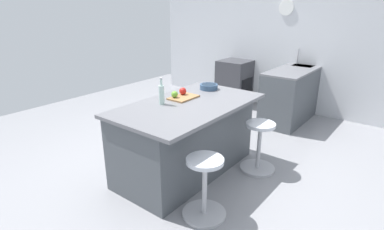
# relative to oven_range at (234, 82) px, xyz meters

# --- Properties ---
(ground_plane) EXTENTS (7.64, 7.64, 0.00)m
(ground_plane) POSITION_rel_oven_range_xyz_m (2.59, 0.84, -0.45)
(ground_plane) COLOR gray
(interior_partition_left) EXTENTS (0.15, 5.76, 2.74)m
(interior_partition_left) POSITION_rel_oven_range_xyz_m (-0.35, 0.84, 0.92)
(interior_partition_left) COLOR silver
(interior_partition_left) RESTS_ON ground_plane
(sink_cabinet) EXTENTS (1.97, 0.60, 1.20)m
(sink_cabinet) POSITION_rel_oven_range_xyz_m (-0.00, 1.33, 0.02)
(sink_cabinet) COLOR #4C5156
(sink_cabinet) RESTS_ON ground_plane
(oven_range) EXTENTS (0.60, 0.61, 0.89)m
(oven_range) POSITION_rel_oven_range_xyz_m (0.00, 0.00, 0.00)
(oven_range) COLOR #38383D
(oven_range) RESTS_ON ground_plane
(kitchen_island) EXTENTS (1.84, 1.06, 0.90)m
(kitchen_island) POSITION_rel_oven_range_xyz_m (2.85, 1.01, 0.01)
(kitchen_island) COLOR #4C5156
(kitchen_island) RESTS_ON ground_plane
(stool_by_window) EXTENTS (0.44, 0.44, 0.63)m
(stool_by_window) POSITION_rel_oven_range_xyz_m (2.27, 1.71, -0.15)
(stool_by_window) COLOR #B7B7BC
(stool_by_window) RESTS_ON ground_plane
(stool_middle) EXTENTS (0.44, 0.44, 0.63)m
(stool_middle) POSITION_rel_oven_range_xyz_m (3.42, 1.71, -0.15)
(stool_middle) COLOR #B7B7BC
(stool_middle) RESTS_ON ground_plane
(cutting_board) EXTENTS (0.36, 0.24, 0.02)m
(cutting_board) POSITION_rel_oven_range_xyz_m (2.73, 0.88, 0.46)
(cutting_board) COLOR olive
(cutting_board) RESTS_ON kitchen_island
(apple_red) EXTENTS (0.09, 0.09, 0.09)m
(apple_red) POSITION_rel_oven_range_xyz_m (2.66, 0.81, 0.52)
(apple_red) COLOR red
(apple_red) RESTS_ON cutting_board
(apple_green) EXTENTS (0.08, 0.08, 0.08)m
(apple_green) POSITION_rel_oven_range_xyz_m (2.82, 0.82, 0.51)
(apple_green) COLOR #609E2D
(apple_green) RESTS_ON cutting_board
(water_bottle) EXTENTS (0.06, 0.06, 0.31)m
(water_bottle) POSITION_rel_oven_range_xyz_m (3.07, 0.83, 0.57)
(water_bottle) COLOR silver
(water_bottle) RESTS_ON kitchen_island
(fruit_bowl) EXTENTS (0.24, 0.24, 0.07)m
(fruit_bowl) POSITION_rel_oven_range_xyz_m (2.19, 0.88, 0.49)
(fruit_bowl) COLOR #334C6B
(fruit_bowl) RESTS_ON kitchen_island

